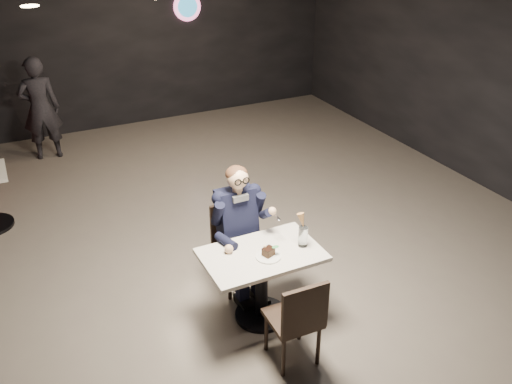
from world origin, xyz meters
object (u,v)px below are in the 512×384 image
chair_far (238,249)px  chair_near (293,316)px  passerby (40,109)px  main_table (262,285)px  sundae_glass (303,237)px  seated_man (237,228)px

chair_far → chair_near: bearing=-90.0°
chair_far → passerby: bearing=107.2°
main_table → passerby: 5.14m
chair_near → passerby: passerby is taller
chair_near → sundae_glass: (0.40, 0.54, 0.39)m
chair_near → seated_man: size_ratio=0.64×
main_table → sundae_glass: 0.62m
passerby → seated_man: bearing=111.6°
seated_man → passerby: (-1.36, 4.39, 0.09)m
main_table → chair_far: bearing=90.0°
chair_near → sundae_glass: size_ratio=4.62×
sundae_glass → chair_near: bearing=-126.6°
chair_far → sundae_glass: bearing=-56.6°
seated_man → sundae_glass: (0.40, -0.61, 0.13)m
main_table → sundae_glass: bearing=-8.5°
seated_man → main_table: bearing=-90.0°
main_table → seated_man: 0.65m
chair_near → sundae_glass: sundae_glass is taller
chair_far → chair_near: same height
sundae_glass → seated_man: bearing=123.4°
sundae_glass → chair_far: bearing=123.4°
chair_near → seated_man: seated_man is taller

